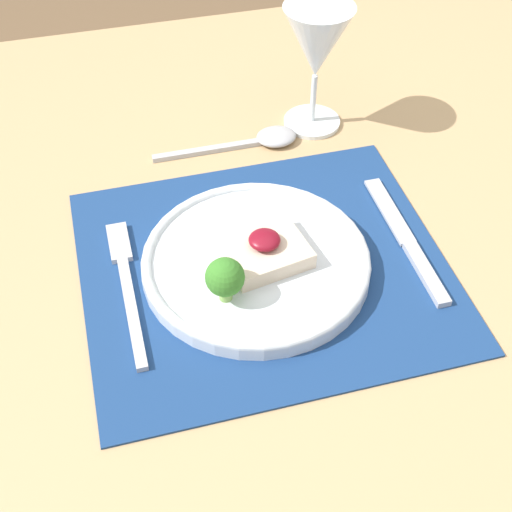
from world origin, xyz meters
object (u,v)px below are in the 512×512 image
object	(u,v)px
dinner_plate	(256,261)
wine_glass_near	(317,47)
fork	(126,280)
spoon	(262,139)
knife	(410,246)

from	to	relation	value
dinner_plate	wine_glass_near	xyz separation A→B (m)	(0.15, 0.26, 0.10)
fork	spoon	world-z (taller)	spoon
spoon	wine_glass_near	xyz separation A→B (m)	(0.08, 0.03, 0.11)
knife	spoon	world-z (taller)	spoon
spoon	wine_glass_near	distance (m)	0.14
knife	wine_glass_near	world-z (taller)	wine_glass_near
wine_glass_near	dinner_plate	bearing A→B (deg)	-120.26
knife	fork	bearing A→B (deg)	172.28
fork	wine_glass_near	world-z (taller)	wine_glass_near
dinner_plate	wine_glass_near	size ratio (longest dim) A/B	1.48
knife	wine_glass_near	bearing A→B (deg)	94.66
dinner_plate	knife	xyz separation A→B (m)	(0.18, -0.01, -0.01)
dinner_plate	spoon	bearing A→B (deg)	73.09
dinner_plate	fork	distance (m)	0.15
knife	spoon	size ratio (longest dim) A/B	1.09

